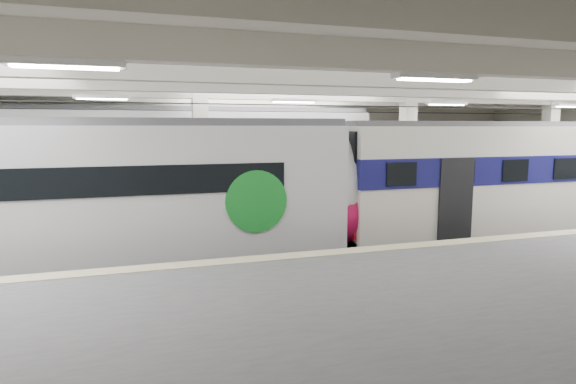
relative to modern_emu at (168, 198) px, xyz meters
name	(u,v)px	position (x,y,z in m)	size (l,w,h in m)	color
station_hall	(338,158)	(4.33, -1.74, 1.13)	(36.00, 24.00, 5.75)	black
modern_emu	(168,198)	(0.00, 0.00, 0.00)	(13.23, 2.73, 4.30)	silver
older_rer	(507,180)	(11.47, 0.00, 0.11)	(12.77, 2.82, 4.24)	white
far_train	(174,168)	(0.61, 5.50, 0.37)	(15.33, 3.50, 4.82)	silver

